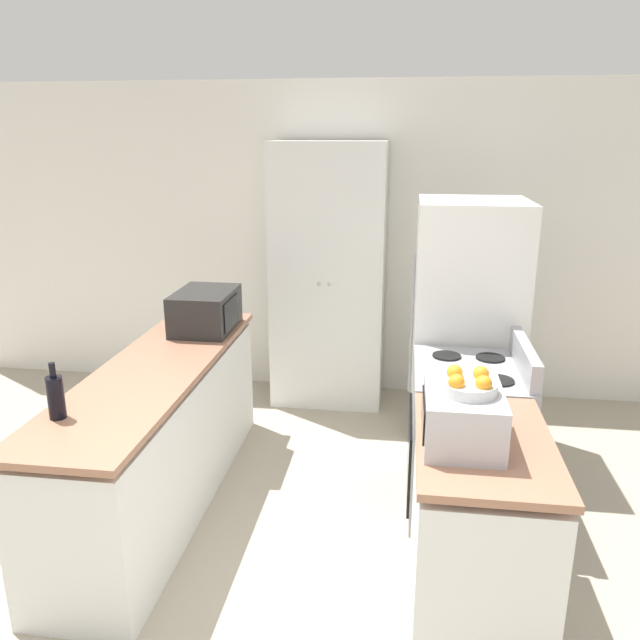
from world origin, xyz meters
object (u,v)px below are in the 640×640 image
Objects in this scene: wine_bottle at (56,396)px; fruit_bowl at (468,384)px; pantry_cabinet at (328,277)px; stove at (466,437)px; microwave at (206,310)px; toaster_oven at (462,416)px; refrigerator at (466,329)px.

fruit_bowl reaches higher than wine_bottle.
pantry_cabinet is 7.70× the size of wine_bottle.
fruit_bowl reaches higher than stove.
fruit_bowl is (1.62, -1.43, 0.14)m from microwave.
toaster_oven is (-0.13, -0.91, 0.56)m from stove.
pantry_cabinet reaches higher than wine_bottle.
refrigerator is 3.39× the size of microwave.
microwave is (-0.72, -0.98, -0.04)m from pantry_cabinet.
pantry_cabinet is 1.21m from microwave.
stove is at bearing 24.95° from wine_bottle.
refrigerator reaches higher than microwave.
microwave is (-1.77, -0.27, 0.14)m from refrigerator.
stove is 1.90m from microwave.
stove is at bearing -55.72° from pantry_cabinet.
toaster_oven is at bearing 0.58° from wine_bottle.
refrigerator is 1.74m from fruit_bowl.
microwave is at bearing 138.52° from toaster_oven.
toaster_oven reaches higher than stove.
wine_bottle is (-2.03, -1.71, 0.12)m from refrigerator.
microwave is 2.14m from toaster_oven.
microwave is 1.15× the size of toaster_oven.
pantry_cabinet reaches higher than toaster_oven.
pantry_cabinet is at bearing 110.46° from fruit_bowl.
pantry_cabinet is 2.58m from fruit_bowl.
wine_bottle is (-0.98, -2.42, -0.06)m from pantry_cabinet.
microwave reaches higher than stove.
pantry_cabinet is at bearing 67.86° from wine_bottle.
fruit_bowl is at bearing -69.54° from pantry_cabinet.
stove is at bearing -92.57° from refrigerator.
toaster_oven is 1.84× the size of fruit_bowl.
stove is (1.01, -1.49, -0.61)m from pantry_cabinet.
stove is 3.80× the size of wine_bottle.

